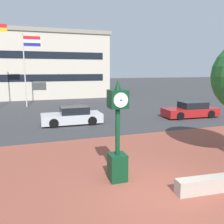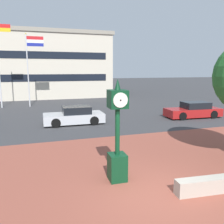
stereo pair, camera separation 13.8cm
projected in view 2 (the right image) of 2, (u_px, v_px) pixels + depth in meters
name	position (u px, v px, depth m)	size (l,w,h in m)	color
ground_plane	(154.00, 195.00, 7.58)	(200.00, 200.00, 0.00)	#38383A
plaza_brick_paving	(137.00, 176.00, 8.87)	(44.00, 10.77, 0.01)	brown
planter_wall	(222.00, 184.00, 7.77)	(3.20, 0.40, 0.50)	#ADA393
street_clock	(117.00, 138.00, 8.31)	(0.63, 0.73, 3.60)	#0C381E
car_street_near	(193.00, 111.00, 19.74)	(4.63, 1.99, 1.28)	maroon
car_street_mid	(74.00, 116.00, 17.43)	(4.32, 2.01, 1.28)	#B7BABF
flagpole_secondary	(30.00, 63.00, 24.90)	(1.78, 0.14, 7.55)	silver
civic_building	(35.00, 65.00, 37.34)	(21.10, 15.62, 9.06)	beige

